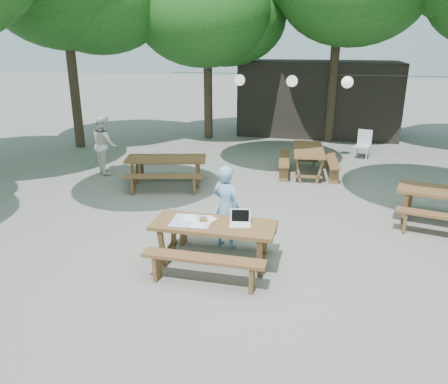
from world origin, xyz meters
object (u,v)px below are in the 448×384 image
Objects in this scene: picnic_table_nw at (167,171)px; plastic_chair at (362,151)px; second_person at (105,145)px; main_picnic_table at (214,244)px; woman at (226,207)px.

plastic_chair is (5.04, 4.02, -0.13)m from picnic_table_nw.
second_person is at bearing -138.58° from plastic_chair.
woman is (0.03, 0.74, 0.37)m from main_picnic_table.
second_person is at bearing 133.71° from main_picnic_table.
second_person is (-4.32, 4.52, 0.42)m from main_picnic_table.
woman reaches higher than picnic_table_nw.
woman is at bearing 87.35° from main_picnic_table.
second_person is (-2.07, 0.73, 0.42)m from picnic_table_nw.
main_picnic_table is 6.27m from second_person.
main_picnic_table is at bearing -93.09° from plastic_chair.
woman is (2.29, -3.06, 0.37)m from picnic_table_nw.
woman is at bearing -67.13° from picnic_table_nw.
woman reaches higher than plastic_chair.
main_picnic_table is at bearing -176.08° from second_person.
plastic_chair is (7.11, 3.30, -0.55)m from second_person.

